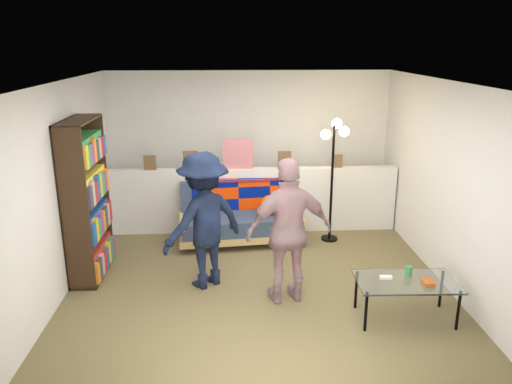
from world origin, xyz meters
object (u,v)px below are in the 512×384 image
person_left (204,221)px  person_right (289,232)px  futon_sofa (241,217)px  floor_lamp (334,156)px  bookshelf (86,205)px  coffee_table (407,283)px

person_left → person_right: bearing=118.8°
person_left → person_right: 1.05m
futon_sofa → floor_lamp: 1.61m
bookshelf → futon_sofa: bearing=27.7°
bookshelf → person_left: 1.50m
bookshelf → person_left: (1.45, -0.38, -0.10)m
floor_lamp → person_right: bearing=-115.3°
bookshelf → coffee_table: (3.60, -1.28, -0.50)m
bookshelf → floor_lamp: size_ratio=1.10×
coffee_table → floor_lamp: (-0.35, 2.26, 0.86)m
bookshelf → person_right: bearing=-18.6°
person_left → floor_lamp: bearing=179.9°
floor_lamp → person_right: size_ratio=1.08×
floor_lamp → person_right: (-0.84, -1.78, -0.44)m
futon_sofa → person_right: bearing=-75.1°
bookshelf → floor_lamp: (3.25, 0.97, 0.35)m
coffee_table → floor_lamp: floor_lamp is taller
futon_sofa → floor_lamp: (1.33, -0.03, 0.91)m
coffee_table → floor_lamp: 2.44m
person_left → coffee_table: bearing=120.2°
futon_sofa → bookshelf: 2.24m
floor_lamp → coffee_table: bearing=-81.1°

